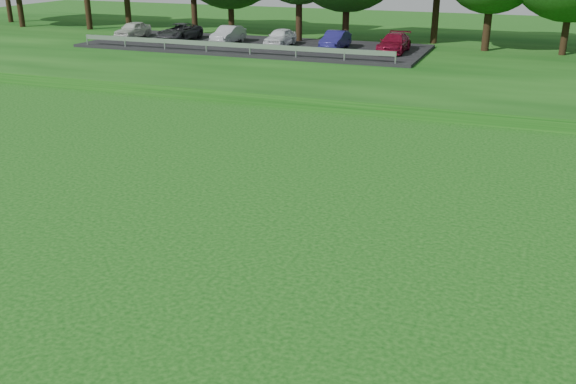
% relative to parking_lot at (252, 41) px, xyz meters
% --- Properties ---
extents(parking_lot, '(24.00, 9.00, 1.38)m').
position_rel_parking_lot_xyz_m(parking_lot, '(0.00, 0.00, 0.00)').
color(parking_lot, black).
rests_on(parking_lot, berm).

